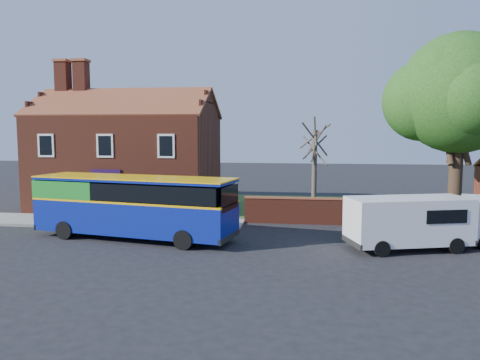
# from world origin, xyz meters

# --- Properties ---
(ground) EXTENTS (120.00, 120.00, 0.00)m
(ground) POSITION_xyz_m (0.00, 0.00, 0.00)
(ground) COLOR black
(ground) RESTS_ON ground
(pavement) EXTENTS (18.00, 3.50, 0.12)m
(pavement) POSITION_xyz_m (-7.00, 5.75, 0.06)
(pavement) COLOR gray
(pavement) RESTS_ON ground
(kerb) EXTENTS (18.00, 0.15, 0.14)m
(kerb) POSITION_xyz_m (-7.00, 4.00, 0.07)
(kerb) COLOR slate
(kerb) RESTS_ON ground
(grass_strip) EXTENTS (26.00, 12.00, 0.04)m
(grass_strip) POSITION_xyz_m (13.00, 13.00, 0.02)
(grass_strip) COLOR #426B28
(grass_strip) RESTS_ON ground
(shop_building) EXTENTS (12.30, 8.13, 10.50)m
(shop_building) POSITION_xyz_m (-7.02, 11.50, 3.41)
(shop_building) COLOR maroon
(shop_building) RESTS_ON ground
(boundary_wall) EXTENTS (22.00, 0.38, 1.60)m
(boundary_wall) POSITION_xyz_m (13.00, 7.00, 0.81)
(boundary_wall) COLOR maroon
(boundary_wall) RESTS_ON ground
(bus) EXTENTS (10.85, 4.64, 3.21)m
(bus) POSITION_xyz_m (-3.41, 1.99, 1.82)
(bus) COLOR navy
(bus) RESTS_ON ground
(van_near) EXTENTS (5.98, 3.71, 2.45)m
(van_near) POSITION_xyz_m (10.40, 1.54, 1.37)
(van_near) COLOR white
(van_near) RESTS_ON ground
(large_tree) EXTENTS (9.60, 7.59, 11.71)m
(large_tree) POSITION_xyz_m (15.31, 10.95, 7.66)
(large_tree) COLOR black
(large_tree) RESTS_ON ground
(bare_tree) EXTENTS (2.29, 2.73, 6.12)m
(bare_tree) POSITION_xyz_m (6.20, 9.53, 3.14)
(bare_tree) COLOR #4C4238
(bare_tree) RESTS_ON ground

